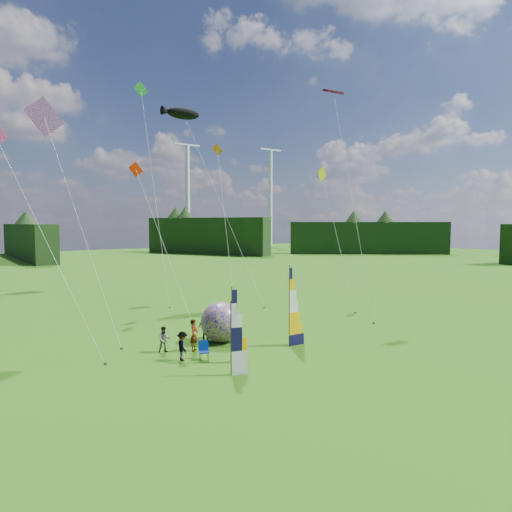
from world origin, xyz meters
TOP-DOWN VIEW (x-y plane):
  - ground at (0.00, 0.00)m, footprint 220.00×220.00m
  - treeline_ring at (0.00, 0.00)m, footprint 210.00×210.00m
  - turbine_left at (70.00, 95.00)m, footprint 8.00×1.20m
  - turbine_right at (45.00, 102.00)m, footprint 8.00×1.20m
  - feather_banner_main at (0.59, 2.77)m, footprint 1.30×0.17m
  - side_banner_left at (-3.98, 2.04)m, footprint 1.08×0.36m
  - side_banner_far at (-5.12, 0.36)m, footprint 1.03×0.42m
  - bol_inflatable at (-2.22, 6.07)m, footprint 2.66×2.66m
  - spectator_a at (-4.53, 5.27)m, footprint 0.80×0.79m
  - spectator_b at (-6.07, 6.02)m, footprint 0.80×0.53m
  - spectator_c at (-5.93, 4.00)m, footprint 0.58×1.09m
  - spectator_d at (-3.02, 6.54)m, footprint 1.03×1.08m
  - camp_chair at (-4.93, 3.41)m, footprint 0.79×0.79m
  - kite_whale at (6.06, 19.72)m, footprint 10.33×16.71m
  - kite_rainbow_delta at (-9.09, 11.66)m, footprint 8.46×12.32m
  - kite_parafoil at (10.85, 7.27)m, footprint 8.24×11.37m
  - small_kite_red at (-1.75, 15.80)m, footprint 4.09×10.69m
  - small_kite_orange at (5.74, 18.28)m, footprint 7.72×10.23m
  - small_kite_yellow at (12.95, 10.87)m, footprint 7.17×10.23m
  - small_kite_pink at (-11.65, 8.33)m, footprint 7.23×8.17m
  - small_kite_green at (0.62, 22.72)m, footprint 4.89×11.27m

SIDE VIEW (x-z plane):
  - ground at x=0.00m, z-range 0.00..0.00m
  - camp_chair at x=-4.93m, z-range 0.00..1.04m
  - spectator_b at x=-6.07m, z-range 0.00..1.52m
  - spectator_c at x=-5.93m, z-range 0.00..1.59m
  - spectator_d at x=-3.02m, z-range 0.00..1.81m
  - spectator_a at x=-4.53m, z-range 0.00..1.87m
  - bol_inflatable at x=-2.22m, z-range 0.00..2.55m
  - side_banner_far at x=-5.12m, z-range 0.00..3.58m
  - side_banner_left at x=-3.98m, z-range 0.00..3.96m
  - feather_banner_main at x=0.59m, z-range 0.00..4.79m
  - treeline_ring at x=0.00m, z-range 0.00..8.00m
  - small_kite_red at x=-1.75m, z-range 0.00..13.13m
  - small_kite_yellow at x=12.95m, z-range 0.00..13.39m
  - small_kite_pink at x=-11.65m, z-range 0.00..13.57m
  - small_kite_orange at x=5.74m, z-range 0.00..15.83m
  - kite_rainbow_delta at x=-9.09m, z-range 0.00..16.65m
  - kite_parafoil at x=10.85m, z-range 0.00..20.50m
  - kite_whale at x=6.06m, z-range 0.00..20.74m
  - small_kite_green at x=0.62m, z-range 0.00..22.14m
  - turbine_left at x=70.00m, z-range 0.00..30.00m
  - turbine_right at x=45.00m, z-range 0.00..30.00m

